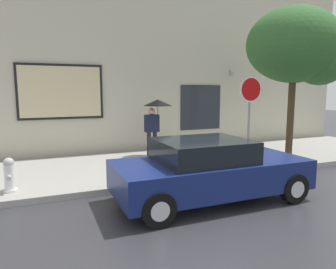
% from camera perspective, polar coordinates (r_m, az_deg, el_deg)
% --- Properties ---
extents(ground_plane, '(60.00, 60.00, 0.00)m').
position_cam_1_polar(ground_plane, '(6.95, 5.19, -11.85)').
color(ground_plane, '#333338').
extents(sidewalk, '(20.00, 4.00, 0.15)m').
position_cam_1_polar(sidewalk, '(9.57, -3.22, -5.77)').
color(sidewalk, '#A3A099').
rests_on(sidewalk, ground).
extents(building_facade, '(20.00, 0.67, 7.00)m').
position_cam_1_polar(building_facade, '(11.73, -7.57, 13.52)').
color(building_facade, beige).
rests_on(building_facade, ground).
extents(parked_car, '(4.18, 1.92, 1.35)m').
position_cam_1_polar(parked_car, '(6.74, 7.64, -6.58)').
color(parked_car, navy).
rests_on(parked_car, ground).
extents(fire_hydrant, '(0.30, 0.44, 0.77)m').
position_cam_1_polar(fire_hydrant, '(7.67, -27.37, -6.73)').
color(fire_hydrant, white).
rests_on(fire_hydrant, sidewalk).
extents(pedestrian_with_umbrella, '(0.99, 0.99, 1.93)m').
position_cam_1_polar(pedestrian_with_umbrella, '(10.47, -2.29, 4.35)').
color(pedestrian_with_umbrella, black).
rests_on(pedestrian_with_umbrella, sidewalk).
extents(street_tree, '(3.12, 2.66, 4.81)m').
position_cam_1_polar(street_tree, '(10.79, 23.29, 14.54)').
color(street_tree, '#4C3823').
rests_on(street_tree, sidewalk).
extents(stop_sign, '(0.76, 0.10, 2.64)m').
position_cam_1_polar(stop_sign, '(9.41, 14.99, 5.68)').
color(stop_sign, gray).
rests_on(stop_sign, sidewalk).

